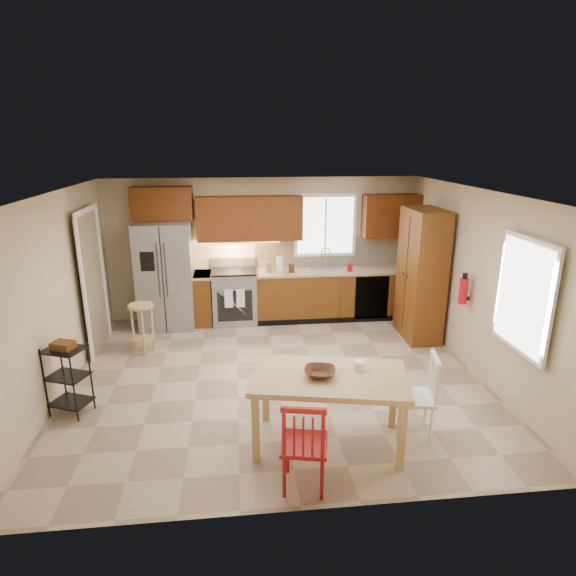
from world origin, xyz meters
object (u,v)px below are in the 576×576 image
(dining_table, at_px, (328,410))
(bar_stool, at_px, (143,328))
(chair_white, at_px, (414,396))
(table_jar, at_px, (360,367))
(soap_bottle, at_px, (350,266))
(range_stove, at_px, (235,297))
(refrigerator, at_px, (166,275))
(utility_cart, at_px, (68,380))
(fire_extinguisher, at_px, (463,291))
(pantry, at_px, (421,275))
(chair_red, at_px, (304,442))
(table_bowl, at_px, (320,376))

(dining_table, distance_m, bar_stool, 3.50)
(chair_white, height_order, table_jar, chair_white)
(soap_bottle, bearing_deg, bar_stool, -162.93)
(table_jar, bearing_deg, range_stove, 109.97)
(refrigerator, xyz_separation_m, utility_cart, (-0.80, -2.75, -0.48))
(refrigerator, distance_m, fire_extinguisher, 4.76)
(pantry, relative_size, dining_table, 1.32)
(chair_red, distance_m, chair_white, 1.48)
(bar_stool, height_order, utility_cart, utility_cart)
(fire_extinguisher, distance_m, chair_white, 2.16)
(soap_bottle, relative_size, fire_extinguisher, 0.53)
(chair_white, xyz_separation_m, utility_cart, (-3.86, 0.86, -0.04))
(chair_red, xyz_separation_m, utility_cart, (-2.56, 1.56, -0.04))
(refrigerator, height_order, range_stove, refrigerator)
(table_jar, relative_size, bar_stool, 0.18)
(refrigerator, xyz_separation_m, chair_white, (3.06, -3.61, -0.44))
(chair_white, bearing_deg, chair_red, 129.98)
(range_stove, bearing_deg, pantry, -18.29)
(soap_bottle, bearing_deg, chair_red, -108.29)
(soap_bottle, bearing_deg, chair_white, -91.84)
(bar_stool, bearing_deg, pantry, 7.87)
(refrigerator, relative_size, chair_white, 1.94)
(chair_red, xyz_separation_m, chair_white, (1.30, 0.70, 0.00))
(soap_bottle, distance_m, dining_table, 3.83)
(fire_extinguisher, distance_m, dining_table, 2.87)
(chair_red, bearing_deg, chair_white, 39.98)
(refrigerator, xyz_separation_m, bar_stool, (-0.24, -1.08, -0.53))
(fire_extinguisher, xyz_separation_m, dining_table, (-2.22, -1.68, -0.71))
(dining_table, bearing_deg, fire_extinguisher, 48.87)
(pantry, bearing_deg, utility_cart, -159.69)
(pantry, bearing_deg, range_stove, 161.71)
(table_bowl, xyz_separation_m, utility_cart, (-2.82, 0.91, -0.35))
(range_stove, height_order, fire_extinguisher, fire_extinguisher)
(range_stove, height_order, dining_table, range_stove)
(table_bowl, bearing_deg, refrigerator, 118.87)
(refrigerator, relative_size, table_bowl, 5.63)
(dining_table, distance_m, utility_cart, 3.05)
(pantry, height_order, bar_stool, pantry)
(soap_bottle, height_order, dining_table, soap_bottle)
(soap_bottle, distance_m, pantry, 1.31)
(table_bowl, bearing_deg, pantry, 52.24)
(pantry, bearing_deg, table_bowl, -127.76)
(dining_table, xyz_separation_m, chair_red, (-0.35, -0.65, 0.08))
(range_stove, relative_size, dining_table, 0.58)
(dining_table, bearing_deg, chair_red, -106.62)
(range_stove, bearing_deg, soap_bottle, -2.40)
(utility_cart, bearing_deg, range_stove, 77.53)
(chair_red, bearing_deg, utility_cart, 160.44)
(fire_extinguisher, relative_size, table_jar, 2.59)
(dining_table, bearing_deg, chair_white, 14.69)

